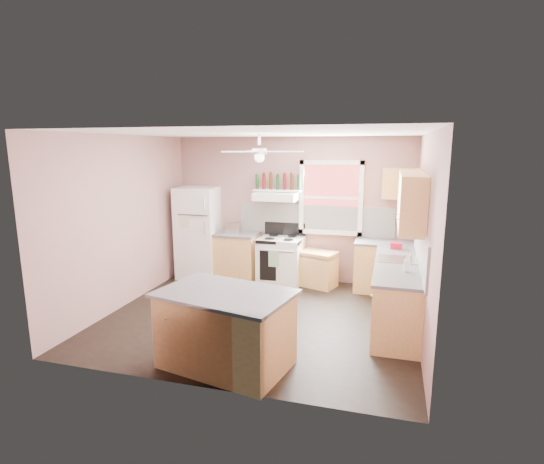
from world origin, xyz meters
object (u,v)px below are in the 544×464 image
(stove, at_px, (281,260))
(island, at_px, (226,331))
(toaster, at_px, (232,228))
(cart, at_px, (318,269))
(refrigerator, at_px, (198,232))

(stove, bearing_deg, island, -84.96)
(toaster, relative_size, island, 0.20)
(cart, bearing_deg, stove, -162.92)
(stove, relative_size, island, 0.61)
(toaster, height_order, cart, toaster)
(refrigerator, xyz_separation_m, island, (1.82, -3.15, -0.45))
(toaster, distance_m, cart, 1.79)
(island, bearing_deg, refrigerator, 131.90)
(refrigerator, bearing_deg, cart, -4.59)
(toaster, bearing_deg, stove, -12.46)
(stove, xyz_separation_m, cart, (0.70, -0.01, -0.11))
(cart, bearing_deg, refrigerator, -161.79)
(refrigerator, relative_size, stove, 2.04)
(cart, distance_m, island, 3.20)
(refrigerator, distance_m, stove, 1.72)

